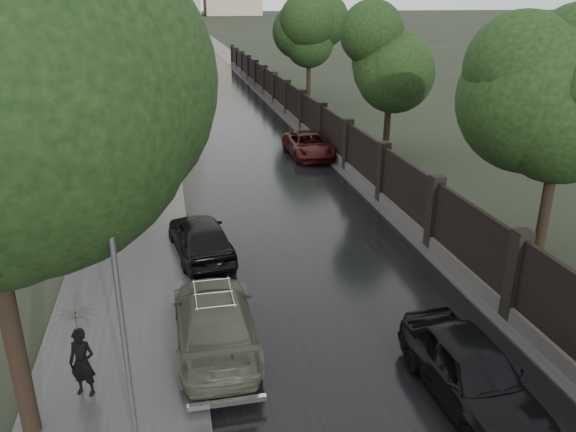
# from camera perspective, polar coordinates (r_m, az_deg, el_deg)

# --- Properties ---
(road) EXTENTS (8.00, 420.00, 0.02)m
(road) POSITION_cam_1_polar(r_m,az_deg,el_deg) (197.30, -11.40, 18.45)
(road) COLOR black
(road) RESTS_ON ground
(sidewalk_left) EXTENTS (4.00, 420.00, 0.16)m
(sidewalk_left) POSITION_cam_1_polar(r_m,az_deg,el_deg) (197.25, -13.24, 18.33)
(sidewalk_left) COLOR #2D2D2D
(sidewalk_left) RESTS_ON ground
(verge_right) EXTENTS (3.00, 420.00, 0.08)m
(verge_right) POSITION_cam_1_polar(r_m,az_deg,el_deg) (197.49, -9.72, 18.56)
(verge_right) COLOR #2D2D2D
(verge_right) RESTS_ON ground
(fence_right) EXTENTS (0.45, 75.72, 2.70)m
(fence_right) POSITION_cam_1_polar(r_m,az_deg,el_deg) (40.78, 0.83, 10.78)
(fence_right) COLOR #383533
(fence_right) RESTS_ON ground
(tree_left_far) EXTENTS (4.25, 4.25, 7.39)m
(tree_left_far) POSITION_cam_1_polar(r_m,az_deg,el_deg) (37.38, -18.29, 15.36)
(tree_left_far) COLOR black
(tree_left_far) RESTS_ON ground
(tree_right_a) EXTENTS (4.08, 4.08, 7.01)m
(tree_right_a) POSITION_cam_1_polar(r_m,az_deg,el_deg) (19.50, 26.01, 8.84)
(tree_right_a) COLOR black
(tree_right_a) RESTS_ON ground
(tree_right_b) EXTENTS (4.08, 4.08, 7.01)m
(tree_right_b) POSITION_cam_1_polar(r_m,az_deg,el_deg) (31.59, 10.40, 14.60)
(tree_right_b) COLOR black
(tree_right_b) RESTS_ON ground
(tree_right_c) EXTENTS (4.08, 4.08, 7.01)m
(tree_right_c) POSITION_cam_1_polar(r_m,az_deg,el_deg) (48.67, 2.15, 17.16)
(tree_right_c) COLOR black
(tree_right_c) RESTS_ON ground
(lamp_post) EXTENTS (0.25, 0.12, 5.11)m
(lamp_post) POSITION_cam_1_polar(r_m,az_deg,el_deg) (10.38, -16.13, -13.46)
(lamp_post) COLOR #59595E
(lamp_post) RESTS_ON ground
(traffic_light) EXTENTS (0.16, 0.32, 4.00)m
(traffic_light) POSITION_cam_1_polar(r_m,az_deg,el_deg) (32.63, -11.95, 10.16)
(traffic_light) COLOR #59595E
(traffic_light) RESTS_ON ground
(volga_sedan) EXTENTS (2.14, 5.09, 1.47)m
(volga_sedan) POSITION_cam_1_polar(r_m,az_deg,el_deg) (14.76, -7.44, -10.41)
(volga_sedan) COLOR #4A5040
(volga_sedan) RESTS_ON ground
(hatchback_left) EXTENTS (2.36, 4.61, 1.50)m
(hatchback_left) POSITION_cam_1_polar(r_m,az_deg,el_deg) (19.59, -8.87, -2.10)
(hatchback_left) COLOR black
(hatchback_left) RESTS_ON ground
(car_right_near) EXTENTS (1.92, 4.53, 1.53)m
(car_right_near) POSITION_cam_1_polar(r_m,az_deg,el_deg) (13.44, 18.11, -14.78)
(car_right_near) COLOR black
(car_right_near) RESTS_ON ground
(car_right_far) EXTENTS (2.25, 4.83, 1.34)m
(car_right_far) POSITION_cam_1_polar(r_m,az_deg,el_deg) (32.05, 2.10, 7.24)
(car_right_far) COLOR #340D0B
(car_right_far) RESTS_ON ground
(pedestrian_umbrella) EXTENTS (1.23, 1.24, 2.55)m
(pedestrian_umbrella) POSITION_cam_1_polar(r_m,az_deg,el_deg) (13.04, -20.67, -10.59)
(pedestrian_umbrella) COLOR black
(pedestrian_umbrella) RESTS_ON sidewalk_left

